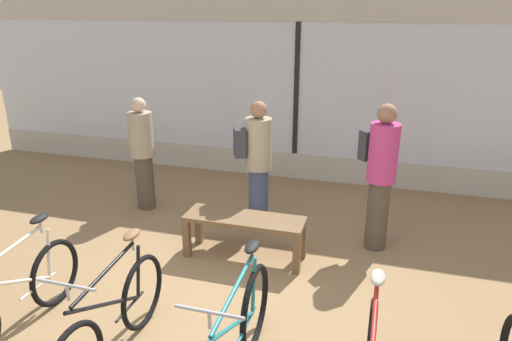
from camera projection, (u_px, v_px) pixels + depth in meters
The scene contains 8 objects.
ground_plane at pixel (202, 330), 4.21m from camera, with size 24.00×24.00×0.00m, color #99754C.
shop_back_wall at pixel (297, 83), 7.43m from camera, with size 12.00×0.08×3.20m.
bicycle_left at pixel (16, 299), 4.04m from camera, with size 0.46×1.70×1.02m.
bicycle_center_left at pixel (113, 321), 3.74m from camera, with size 0.46×1.67×1.03m.
display_bench at pixel (245, 225), 5.31m from camera, with size 1.40×0.44×0.52m.
customer_near_rack at pixel (380, 173), 5.36m from camera, with size 0.54×0.55×1.80m.
customer_by_window at pixel (257, 162), 5.86m from camera, with size 0.56×0.46×1.72m.
customer_mid_floor at pixel (143, 150), 6.52m from camera, with size 0.46×0.56×1.64m.
Camera 1 is at (1.44, -3.18, 2.81)m, focal length 32.00 mm.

